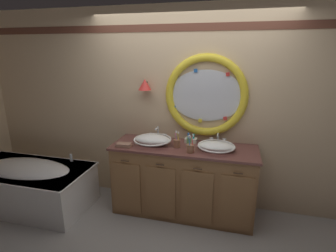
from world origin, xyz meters
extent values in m
plane|color=gray|center=(0.00, 0.00, 0.00)|extent=(14.00, 14.00, 0.00)
cube|color=#D6B78E|center=(0.00, 0.59, 1.30)|extent=(6.40, 0.08, 2.60)
cube|color=brown|center=(0.00, 0.55, 2.32)|extent=(6.27, 0.01, 0.09)
ellipsoid|color=silver|center=(0.24, 0.54, 1.51)|extent=(0.94, 0.02, 0.65)
torus|color=yellow|center=(0.24, 0.53, 1.51)|extent=(1.04, 0.10, 1.04)
cube|color=orange|center=(0.71, 0.52, 1.51)|extent=(0.05, 0.01, 0.05)
cube|color=red|center=(0.49, 0.52, 1.78)|extent=(0.05, 0.01, 0.05)
cube|color=#2866B7|center=(0.10, 0.52, 1.82)|extent=(0.05, 0.01, 0.05)
cube|color=silver|center=(-0.19, 0.52, 1.64)|extent=(0.05, 0.01, 0.05)
cube|color=#2866B7|center=(-0.17, 0.52, 1.34)|extent=(0.05, 0.01, 0.05)
cube|color=yellow|center=(0.18, 0.52, 1.18)|extent=(0.05, 0.01, 0.05)
cube|color=red|center=(0.49, 0.52, 1.23)|extent=(0.05, 0.01, 0.05)
cylinder|color=#4C3823|center=(-0.54, 0.51, 1.65)|extent=(0.02, 0.09, 0.02)
cone|color=red|center=(-0.54, 0.46, 1.63)|extent=(0.17, 0.17, 0.14)
cube|color=olive|center=(0.02, 0.26, 0.44)|extent=(1.76, 0.58, 0.88)
cube|color=brown|center=(0.02, 0.26, 0.90)|extent=(1.80, 0.62, 0.03)
cube|color=brown|center=(0.02, 0.54, 0.82)|extent=(1.76, 0.02, 0.11)
cube|color=olive|center=(-0.64, -0.04, 0.40)|extent=(0.37, 0.02, 0.67)
cylinder|color=#422D1E|center=(-0.64, -0.05, 0.78)|extent=(0.10, 0.01, 0.01)
cube|color=olive|center=(-0.20, -0.04, 0.40)|extent=(0.37, 0.02, 0.67)
cylinder|color=#422D1E|center=(-0.20, -0.05, 0.78)|extent=(0.10, 0.01, 0.01)
cube|color=olive|center=(0.24, -0.04, 0.40)|extent=(0.37, 0.02, 0.67)
cylinder|color=#422D1E|center=(0.24, -0.05, 0.78)|extent=(0.10, 0.01, 0.01)
cube|color=olive|center=(0.68, -0.04, 0.40)|extent=(0.37, 0.02, 0.67)
cylinder|color=#422D1E|center=(0.68, -0.05, 0.78)|extent=(0.10, 0.01, 0.01)
cube|color=white|center=(-2.04, -0.12, 0.27)|extent=(1.65, 0.82, 0.54)
ellipsoid|color=white|center=(-2.04, -0.12, 0.49)|extent=(1.35, 0.64, 0.28)
cube|color=white|center=(-2.04, -0.12, 0.53)|extent=(1.68, 0.85, 0.02)
cylinder|color=silver|center=(-1.59, 0.23, 0.60)|extent=(0.04, 0.04, 0.11)
cylinder|color=silver|center=(-2.04, -0.12, 0.49)|extent=(0.04, 0.04, 0.01)
ellipsoid|color=white|center=(-0.38, 0.23, 0.98)|extent=(0.46, 0.27, 0.13)
torus|color=white|center=(-0.38, 0.23, 0.98)|extent=(0.48, 0.48, 0.02)
cylinder|color=silver|center=(-0.38, 0.23, 0.98)|extent=(0.03, 0.03, 0.01)
ellipsoid|color=white|center=(0.42, 0.23, 0.96)|extent=(0.42, 0.27, 0.10)
torus|color=white|center=(0.42, 0.23, 0.97)|extent=(0.44, 0.44, 0.02)
cylinder|color=silver|center=(0.42, 0.23, 0.97)|extent=(0.03, 0.03, 0.01)
cylinder|color=silver|center=(-0.38, 0.48, 0.92)|extent=(0.05, 0.05, 0.02)
cylinder|color=silver|center=(-0.38, 0.48, 1.00)|extent=(0.02, 0.02, 0.13)
sphere|color=silver|center=(-0.38, 0.48, 1.07)|extent=(0.03, 0.03, 0.03)
cylinder|color=silver|center=(-0.38, 0.42, 1.07)|extent=(0.02, 0.11, 0.02)
cylinder|color=silver|center=(-0.47, 0.48, 0.94)|extent=(0.04, 0.04, 0.06)
cylinder|color=silver|center=(-0.28, 0.48, 0.94)|extent=(0.04, 0.04, 0.06)
cube|color=silver|center=(-0.47, 0.48, 0.98)|extent=(0.05, 0.01, 0.01)
cube|color=silver|center=(-0.28, 0.48, 0.98)|extent=(0.05, 0.01, 0.01)
cylinder|color=silver|center=(0.42, 0.48, 0.92)|extent=(0.05, 0.05, 0.02)
cylinder|color=silver|center=(0.42, 0.48, 0.99)|extent=(0.02, 0.02, 0.11)
sphere|color=silver|center=(0.42, 0.48, 1.04)|extent=(0.03, 0.03, 0.03)
cylinder|color=silver|center=(0.42, 0.42, 1.04)|extent=(0.02, 0.10, 0.02)
cylinder|color=silver|center=(0.33, 0.48, 0.94)|extent=(0.04, 0.04, 0.06)
cylinder|color=silver|center=(0.50, 0.48, 0.94)|extent=(0.04, 0.04, 0.06)
cube|color=silver|center=(0.33, 0.48, 0.98)|extent=(0.05, 0.01, 0.01)
cube|color=silver|center=(0.50, 0.48, 0.98)|extent=(0.05, 0.01, 0.01)
cylinder|color=#996647|center=(-0.06, 0.21, 0.96)|extent=(0.08, 0.08, 0.10)
torus|color=#996647|center=(-0.06, 0.21, 1.01)|extent=(0.09, 0.09, 0.01)
cylinder|color=yellow|center=(-0.04, 0.21, 1.01)|extent=(0.03, 0.01, 0.16)
cube|color=white|center=(-0.04, 0.21, 1.10)|extent=(0.02, 0.02, 0.02)
cylinder|color=blue|center=(-0.07, 0.22, 1.01)|extent=(0.03, 0.01, 0.17)
cube|color=white|center=(-0.07, 0.22, 1.11)|extent=(0.02, 0.02, 0.02)
cylinder|color=pink|center=(-0.06, 0.20, 1.02)|extent=(0.03, 0.02, 0.18)
cube|color=white|center=(-0.06, 0.20, 1.12)|extent=(0.02, 0.02, 0.02)
cylinder|color=#996647|center=(0.13, 0.08, 0.96)|extent=(0.09, 0.09, 0.10)
torus|color=#996647|center=(0.13, 0.08, 1.01)|extent=(0.09, 0.09, 0.01)
cylinder|color=#E0383D|center=(0.16, 0.08, 1.02)|extent=(0.04, 0.03, 0.19)
cube|color=white|center=(0.16, 0.08, 1.12)|extent=(0.03, 0.02, 0.03)
cylinder|color=green|center=(0.12, 0.10, 1.00)|extent=(0.03, 0.02, 0.16)
cube|color=white|center=(0.12, 0.10, 1.09)|extent=(0.02, 0.02, 0.02)
cylinder|color=blue|center=(0.13, 0.06, 1.02)|extent=(0.04, 0.02, 0.18)
cube|color=white|center=(0.13, 0.06, 1.12)|extent=(0.02, 0.02, 0.02)
cylinder|color=#6BAD66|center=(0.09, 0.25, 0.97)|extent=(0.06, 0.06, 0.12)
cylinder|color=silver|center=(0.09, 0.25, 1.05)|extent=(0.03, 0.03, 0.02)
cylinder|color=silver|center=(0.09, 0.23, 1.06)|extent=(0.01, 0.04, 0.01)
cube|color=#936B56|center=(-0.70, 0.06, 0.92)|extent=(0.19, 0.11, 0.02)
cube|color=#936B56|center=(-0.70, 0.06, 0.95)|extent=(0.18, 0.11, 0.02)
cube|color=beige|center=(0.08, 0.43, 0.94)|extent=(0.15, 0.11, 0.05)
cylinder|color=blue|center=(0.05, 0.43, 1.00)|extent=(0.02, 0.02, 0.07)
cylinder|color=#19ADB2|center=(0.11, 0.43, 1.00)|extent=(0.02, 0.02, 0.06)
camera|label=1|loc=(0.57, -2.69, 2.05)|focal=27.54mm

